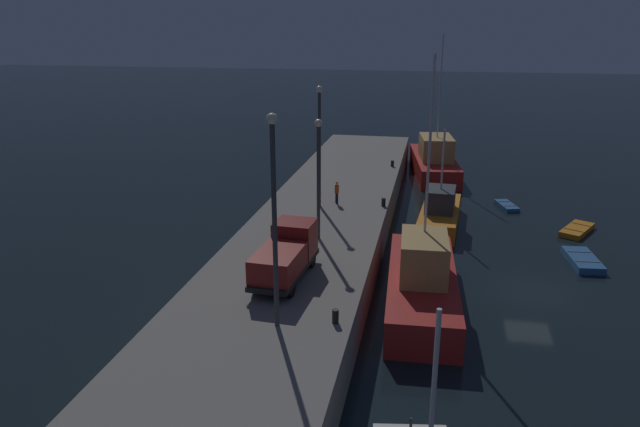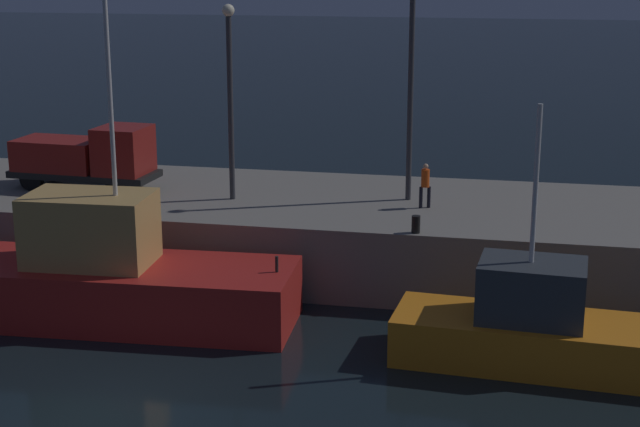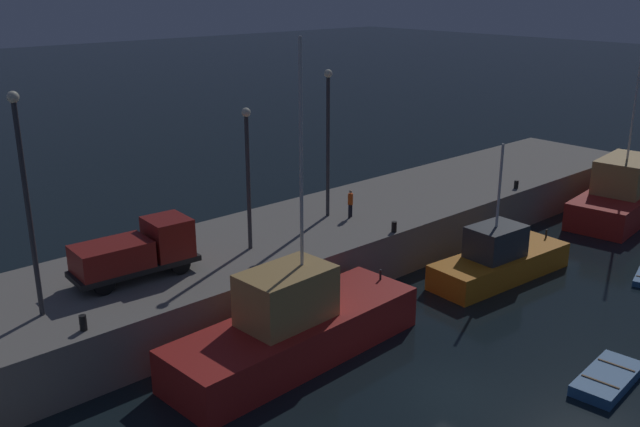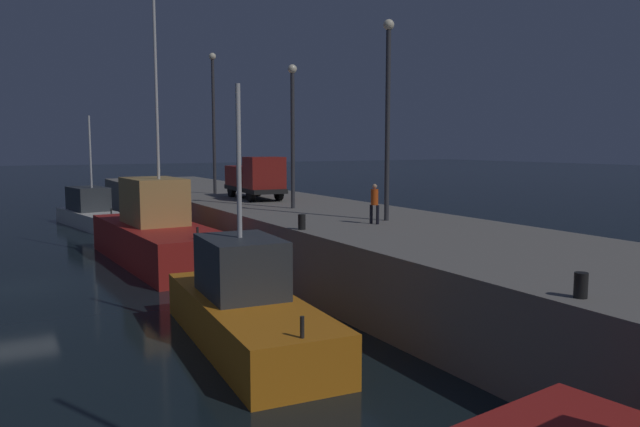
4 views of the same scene
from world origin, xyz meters
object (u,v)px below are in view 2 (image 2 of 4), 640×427
Objects in this scene: fishing_boat_blue at (544,331)px; lamp_post_central at (411,69)px; dockworker at (425,183)px; bollard_east at (416,224)px; utility_truck at (88,157)px; lamp_post_east at (230,86)px; fishing_boat_orange at (105,279)px.

lamp_post_central is (-4.80, 8.22, 6.24)m from fishing_boat_blue.
bollard_east is at bearing -89.28° from dockworker.
dockworker is (12.80, -0.33, -0.32)m from utility_truck.
lamp_post_east is at bearing -4.41° from utility_truck.
dockworker is at bearing 33.77° from fishing_boat_orange.
utility_truck reaches higher than dockworker.
lamp_post_central reaches higher than dockworker.
bollard_east is (12.85, -3.58, -0.94)m from utility_truck.
lamp_post_central is 6.26m from bollard_east.
lamp_post_central reaches higher than utility_truck.
bollard_east is at bearing -23.97° from lamp_post_east.
fishing_boat_blue is at bearing -23.83° from utility_truck.
bollard_east is (0.75, -4.33, -4.45)m from lamp_post_central.
fishing_boat_orange is at bearing -111.06° from lamp_post_east.
fishing_boat_orange is 9.98m from bollard_east.
fishing_boat_orange is 8.46m from lamp_post_east.
fishing_boat_blue is 8.57m from dockworker.
lamp_post_east is at bearing -169.15° from lamp_post_central.
lamp_post_central is at bearing 120.30° from fishing_boat_blue.
utility_truck is (-12.09, -0.76, -3.51)m from lamp_post_central.
fishing_boat_orange reaches higher than lamp_post_central.
fishing_boat_orange is 12.80m from lamp_post_central.
lamp_post_central is at bearing 3.58° from utility_truck.
fishing_boat_blue reaches higher than utility_truck.
fishing_boat_orange reaches higher than fishing_boat_blue.
utility_truck is at bearing 156.17° from fishing_boat_blue.
fishing_boat_orange is 23.23× the size of bollard_east.
fishing_boat_blue is 18.67m from utility_truck.
lamp_post_east is at bearing 147.68° from fishing_boat_blue.
lamp_post_central is 4.04m from dockworker.
dockworker is (9.36, 6.26, 2.10)m from fishing_boat_orange.
fishing_boat_blue is 15.42× the size of bollard_east.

